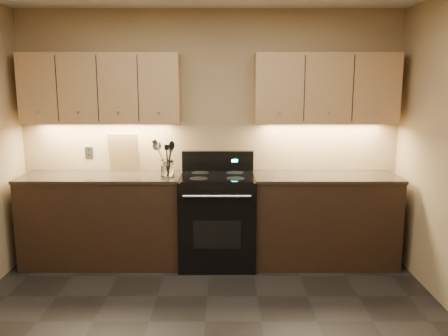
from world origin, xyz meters
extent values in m
cube|color=tan|center=(0.00, 2.00, 1.30)|extent=(4.00, 0.04, 2.60)
cube|color=black|center=(-1.10, 1.70, 0.45)|extent=(1.60, 0.60, 0.90)
cube|color=#3C3126|center=(-1.10, 1.70, 0.92)|extent=(1.62, 0.62, 0.03)
cube|color=black|center=(1.18, 1.70, 0.45)|extent=(1.44, 0.60, 0.90)
cube|color=#3C3126|center=(1.18, 1.70, 0.92)|extent=(1.46, 0.62, 0.03)
cube|color=black|center=(0.08, 1.68, 0.46)|extent=(0.76, 0.65, 0.92)
cube|color=black|center=(0.08, 1.68, 0.93)|extent=(0.70, 0.60, 0.01)
cube|color=black|center=(0.08, 1.96, 1.03)|extent=(0.76, 0.07, 0.22)
cube|color=#19E5F2|center=(0.26, 1.92, 1.04)|extent=(0.06, 0.00, 0.03)
cylinder|color=silver|center=(0.08, 1.34, 0.80)|extent=(0.65, 0.02, 0.02)
cube|color=black|center=(0.08, 1.35, 0.41)|extent=(0.46, 0.00, 0.28)
cylinder|color=black|center=(-0.10, 1.53, 0.93)|extent=(0.18, 0.18, 0.00)
cylinder|color=black|center=(0.26, 1.53, 0.93)|extent=(0.18, 0.18, 0.00)
cylinder|color=black|center=(-0.10, 1.82, 0.93)|extent=(0.18, 0.18, 0.00)
cylinder|color=black|center=(0.26, 1.82, 0.93)|extent=(0.18, 0.18, 0.00)
cube|color=tan|center=(-1.10, 1.85, 1.80)|extent=(1.60, 0.30, 0.70)
cube|color=tan|center=(1.18, 1.85, 1.80)|extent=(1.44, 0.30, 0.70)
cube|color=#B2B5BA|center=(-1.30, 1.99, 1.12)|extent=(0.08, 0.01, 0.12)
cylinder|color=white|center=(-0.42, 1.64, 1.01)|extent=(0.16, 0.16, 0.17)
cylinder|color=white|center=(-0.42, 1.64, 0.94)|extent=(0.13, 0.13, 0.02)
cube|color=tan|center=(-0.92, 1.95, 1.13)|extent=(0.33, 0.12, 0.41)
camera|label=1|loc=(0.15, -3.02, 1.88)|focal=38.00mm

